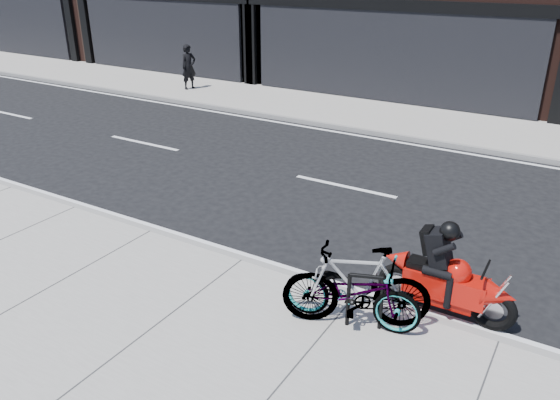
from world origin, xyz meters
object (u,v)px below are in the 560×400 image
Objects in this scene: bike_rack at (365,296)px; bicycle_rear at (356,286)px; motorcycle at (453,280)px; pedestrian at (189,67)px; bicycle_front at (351,291)px.

bicycle_rear reaches higher than bike_rack.
bike_rack is 0.17m from bicycle_rear.
motorcycle reaches higher than bike_rack.
motorcycle is 1.20× the size of pedestrian.
pedestrian reaches higher than bicycle_front.
bicycle_rear is at bearing -113.69° from pedestrian.
motorcycle is (0.87, 1.00, -0.01)m from bike_rack.
motorcycle is (1.00, 1.00, -0.12)m from bicycle_rear.
bicycle_front is at bearing -114.68° from bicycle_rear.
bicycle_front is 0.12m from bicycle_rear.
bicycle_rear is (-0.13, 0.00, 0.11)m from bike_rack.
bicycle_rear is 1.42m from motorcycle.
pedestrian is at bearing 142.66° from motorcycle.
pedestrian is at bearing 37.62° from bicycle_front.
bicycle_rear is at bearing -100.12° from bicycle_front.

